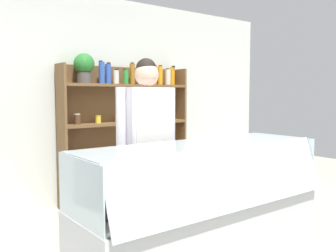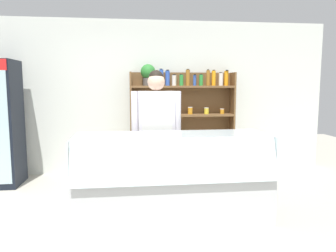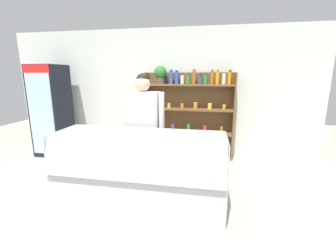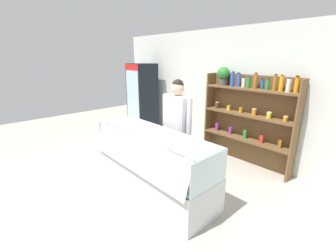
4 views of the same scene
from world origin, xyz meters
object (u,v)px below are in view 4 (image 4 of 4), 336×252
at_px(drinks_fridge, 142,100).
at_px(shelving_unit, 246,111).
at_px(deli_display_case, 153,173).
at_px(shop_clerk, 177,120).

xyz_separation_m(drinks_fridge, shelving_unit, (2.92, 0.40, 0.11)).
height_order(drinks_fridge, shelving_unit, drinks_fridge).
distance_m(deli_display_case, shop_clerk, 1.00).
bearing_deg(shelving_unit, drinks_fridge, -172.14).
distance_m(drinks_fridge, shop_clerk, 2.58).
distance_m(drinks_fridge, deli_display_case, 3.07).
bearing_deg(drinks_fridge, shop_clerk, -22.59).
bearing_deg(drinks_fridge, deli_display_case, -33.29).
height_order(deli_display_case, shop_clerk, shop_clerk).
distance_m(shelving_unit, shop_clerk, 1.49).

